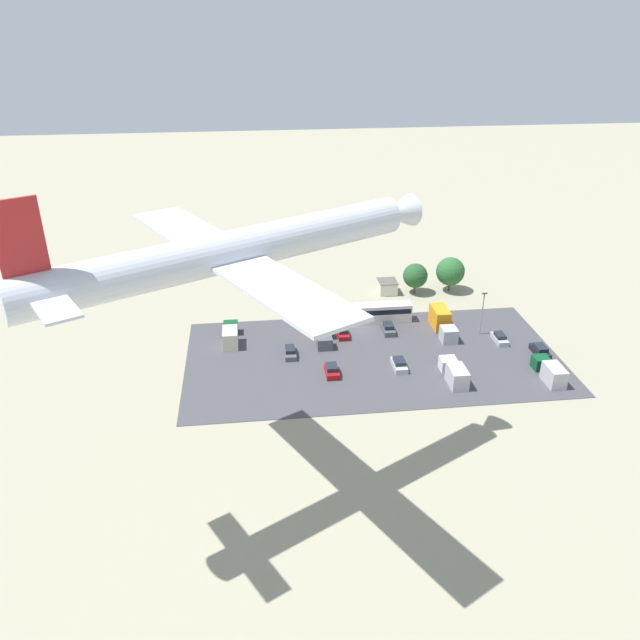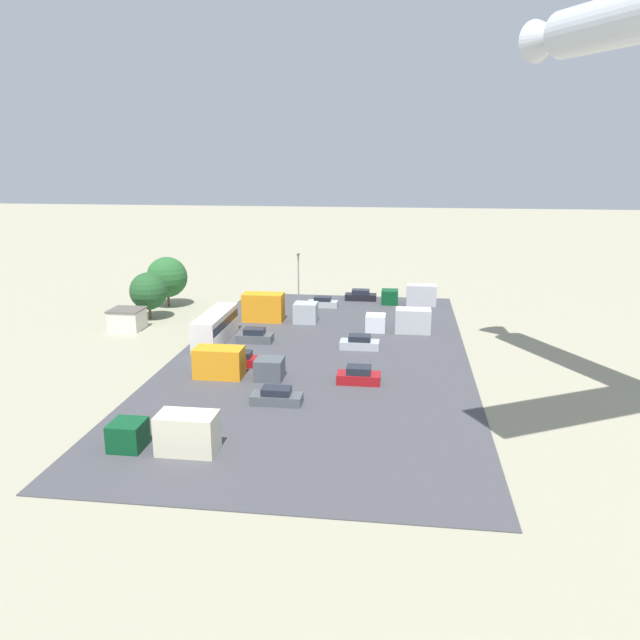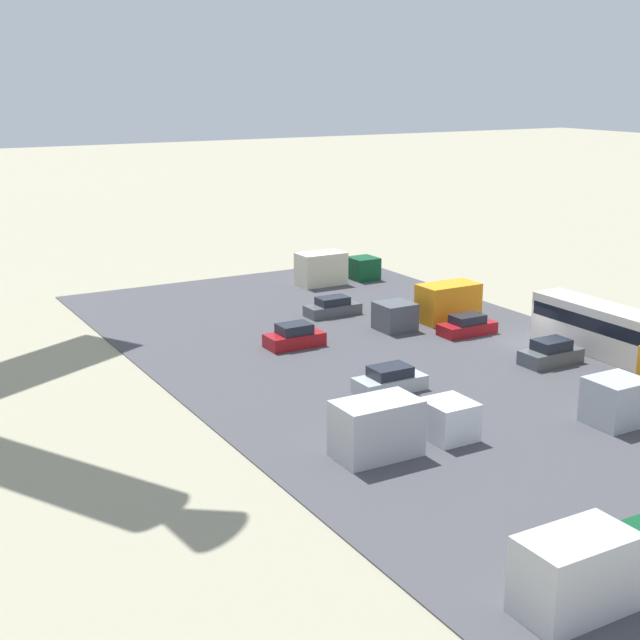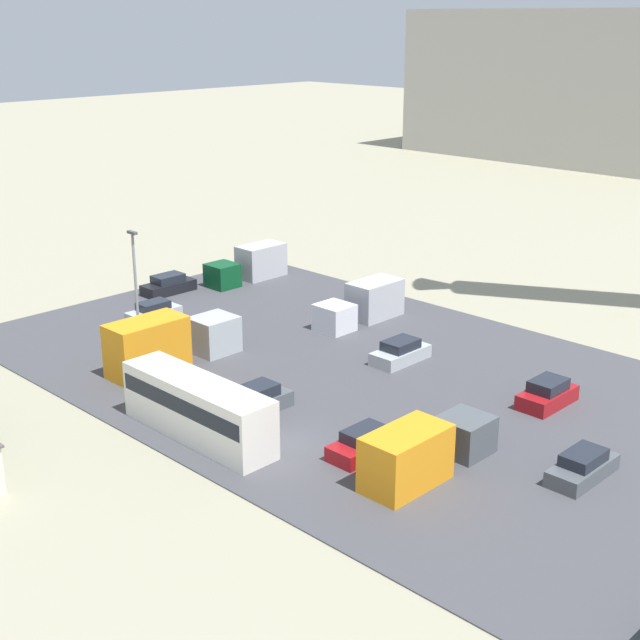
% 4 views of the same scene
% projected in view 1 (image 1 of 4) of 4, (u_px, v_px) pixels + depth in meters
% --- Properties ---
extents(ground_plane, '(400.00, 400.00, 0.00)m').
position_uv_depth(ground_plane, '(362.00, 329.00, 109.22)').
color(ground_plane, gray).
extents(parking_lot_surface, '(59.65, 30.44, 0.08)m').
position_uv_depth(parking_lot_surface, '(373.00, 357.00, 100.42)').
color(parking_lot_surface, '#424247').
rests_on(parking_lot_surface, ground).
extents(shed_building, '(3.66, 3.91, 2.57)m').
position_uv_depth(shed_building, '(387.00, 287.00, 122.61)').
color(shed_building, silver).
rests_on(shed_building, ground).
extents(bus, '(10.33, 2.57, 3.30)m').
position_uv_depth(bus, '(382.00, 312.00, 111.22)').
color(bus, silver).
rests_on(bus, ground).
extents(parked_car_0, '(1.91, 4.51, 1.56)m').
position_uv_depth(parked_car_0, '(540.00, 351.00, 100.92)').
color(parked_car_0, black).
rests_on(parked_car_0, ground).
extents(parked_car_1, '(1.73, 4.15, 1.44)m').
position_uv_depth(parked_car_1, '(500.00, 338.00, 104.84)').
color(parked_car_1, '#ADB2B7').
rests_on(parked_car_1, ground).
extents(parked_car_2, '(1.92, 4.08, 1.61)m').
position_uv_depth(parked_car_2, '(388.00, 329.00, 107.78)').
color(parked_car_2, '#4C5156').
rests_on(parked_car_2, ground).
extents(parked_car_3, '(1.96, 4.01, 1.61)m').
position_uv_depth(parked_car_3, '(332.00, 370.00, 95.39)').
color(parked_car_3, maroon).
rests_on(parked_car_3, ground).
extents(parked_car_4, '(1.85, 4.22, 1.44)m').
position_uv_depth(parked_car_4, '(343.00, 333.00, 106.64)').
color(parked_car_4, maroon).
rests_on(parked_car_4, ground).
extents(parked_car_5, '(1.81, 4.35, 1.44)m').
position_uv_depth(parked_car_5, '(290.00, 352.00, 100.62)').
color(parked_car_5, '#4C5156').
rests_on(parked_car_5, ground).
extents(parked_car_6, '(1.96, 4.26, 1.51)m').
position_uv_depth(parked_car_6, '(399.00, 364.00, 97.12)').
color(parked_car_6, '#ADB2B7').
rests_on(parked_car_6, ground).
extents(parked_truck_0, '(2.44, 7.73, 2.88)m').
position_uv_depth(parked_truck_0, '(231.00, 335.00, 104.36)').
color(parked_truck_0, '#0C4723').
rests_on(parked_truck_0, ground).
extents(parked_truck_1, '(2.47, 8.44, 2.88)m').
position_uv_depth(parked_truck_1, '(322.00, 331.00, 105.64)').
color(parked_truck_1, '#4C5156').
rests_on(parked_truck_1, ground).
extents(parked_truck_2, '(2.37, 7.64, 2.89)m').
position_uv_depth(parked_truck_2, '(550.00, 372.00, 93.85)').
color(parked_truck_2, '#0C4723').
rests_on(parked_truck_2, ground).
extents(parked_truck_3, '(2.57, 9.42, 3.57)m').
position_uv_depth(parked_truck_3, '(442.00, 322.00, 107.89)').
color(parked_truck_3, '#ADB2B7').
rests_on(parked_truck_3, ground).
extents(parked_truck_4, '(2.48, 7.69, 2.84)m').
position_uv_depth(parked_truck_4, '(455.00, 373.00, 93.53)').
color(parked_truck_4, silver).
rests_on(parked_truck_4, ground).
extents(tree_near_shed, '(5.61, 5.61, 6.97)m').
position_uv_depth(tree_near_shed, '(450.00, 271.00, 122.18)').
color(tree_near_shed, brown).
rests_on(tree_near_shed, ground).
extents(tree_apron_mid, '(4.81, 4.81, 6.09)m').
position_uv_depth(tree_apron_mid, '(415.00, 276.00, 121.49)').
color(tree_apron_mid, brown).
rests_on(tree_apron_mid, ground).
extents(light_pole_lot_centre, '(0.90, 0.28, 7.77)m').
position_uv_depth(light_pole_lot_centre, '(482.00, 311.00, 105.59)').
color(light_pole_lot_centre, gray).
rests_on(light_pole_lot_centre, ground).
extents(airplane, '(39.81, 33.77, 9.77)m').
position_uv_depth(airplane, '(241.00, 249.00, 58.66)').
color(airplane, silver).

